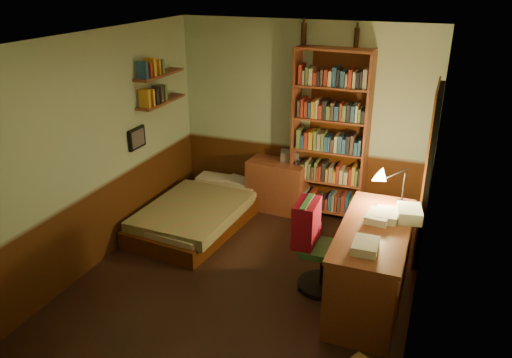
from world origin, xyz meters
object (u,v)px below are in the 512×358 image
(mini_stereo, at_px, (290,156))
(desk_lamp, at_px, (404,181))
(desk, at_px, (371,264))
(office_chair, at_px, (324,241))
(dresser, at_px, (277,186))
(bookshelf, at_px, (330,137))
(bed, at_px, (200,204))

(mini_stereo, bearing_deg, desk_lamp, -51.49)
(desk, bearing_deg, office_chair, 175.32)
(desk, relative_size, desk_lamp, 3.10)
(dresser, distance_m, mini_stereo, 0.47)
(dresser, bearing_deg, office_chair, -53.04)
(mini_stereo, distance_m, desk_lamp, 2.01)
(desk_lamp, bearing_deg, bookshelf, 151.23)
(mini_stereo, distance_m, office_chair, 2.01)
(desk, bearing_deg, mini_stereo, 128.39)
(dresser, bearing_deg, desk, -43.09)
(mini_stereo, height_order, desk, mini_stereo)
(dresser, relative_size, desk, 0.51)
(desk, bearing_deg, bed, 159.49)
(mini_stereo, relative_size, bookshelf, 0.11)
(bed, bearing_deg, office_chair, -18.67)
(dresser, distance_m, bookshelf, 1.05)
(desk, xyz_separation_m, desk_lamp, (0.18, 0.65, 0.68))
(desk_lamp, relative_size, office_chair, 0.45)
(office_chair, bearing_deg, bed, 154.81)
(dresser, relative_size, desk_lamp, 1.58)
(bed, bearing_deg, bookshelf, 35.62)
(mini_stereo, height_order, bookshelf, bookshelf)
(desk, distance_m, office_chair, 0.52)
(bookshelf, distance_m, desk_lamp, 1.54)
(bed, xyz_separation_m, desk, (2.39, -0.88, 0.13))
(bed, relative_size, desk_lamp, 3.89)
(dresser, distance_m, office_chair, 1.97)
(dresser, distance_m, desk_lamp, 2.17)
(mini_stereo, relative_size, office_chair, 0.22)
(desk_lamp, xyz_separation_m, office_chair, (-0.68, -0.61, -0.54))
(dresser, bearing_deg, bookshelf, 10.62)
(bed, xyz_separation_m, desk_lamp, (2.57, -0.23, 0.81))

